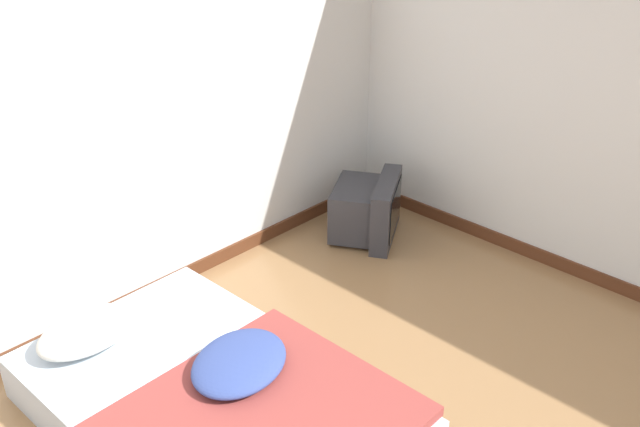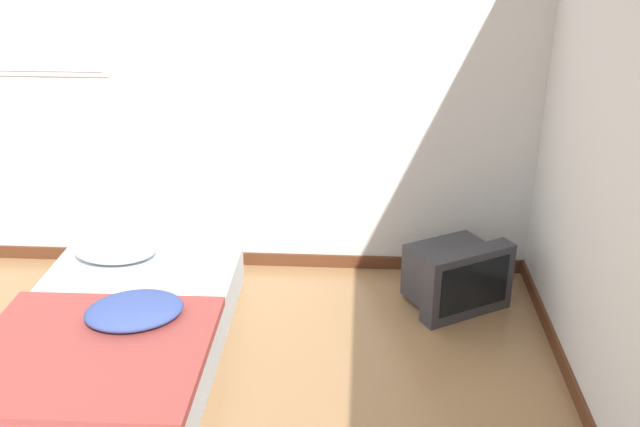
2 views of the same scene
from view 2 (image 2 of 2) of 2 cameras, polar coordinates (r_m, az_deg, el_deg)
name	(u,v)px [view 2 (image 2 of 2)]	position (r m, az deg, el deg)	size (l,w,h in m)	color
wall_back	(121,78)	(4.78, -15.67, 10.42)	(7.71, 0.08, 2.60)	silver
mattress_bed	(113,334)	(4.11, -16.21, -9.27)	(1.19, 1.86, 0.38)	silver
crt_tv	(455,276)	(4.49, 10.76, -4.90)	(0.68, 0.64, 0.43)	#333338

